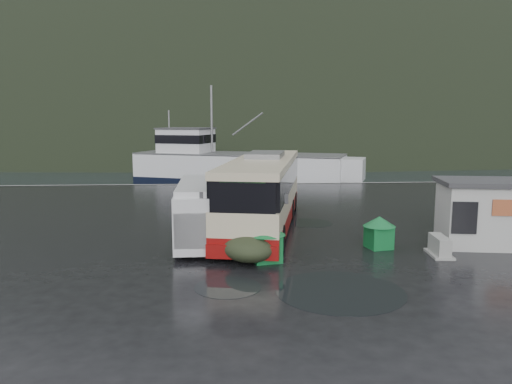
{
  "coord_description": "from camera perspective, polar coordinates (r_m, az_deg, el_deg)",
  "views": [
    {
      "loc": [
        -0.5,
        -21.51,
        5.51
      ],
      "look_at": [
        1.14,
        3.95,
        1.7
      ],
      "focal_mm": 35.0,
      "sensor_mm": 36.0,
      "label": 1
    }
  ],
  "objects": [
    {
      "name": "quay_edge",
      "position": [
        41.88,
        -2.97,
        0.92
      ],
      "size": [
        160.0,
        0.6,
        1.5
      ],
      "primitive_type": "cube",
      "color": "#999993",
      "rests_on": "ground"
    },
    {
      "name": "waste_bin_right",
      "position": [
        22.04,
        13.81,
        -6.23
      ],
      "size": [
        1.17,
        1.17,
        1.38
      ],
      "primitive_type": null,
      "rotation": [
        0.0,
        0.0,
        0.21
      ],
      "color": "#136B31",
      "rests_on": "ground"
    },
    {
      "name": "ground",
      "position": [
        22.21,
        -2.29,
        -5.87
      ],
      "size": [
        160.0,
        160.0,
        0.0
      ],
      "primitive_type": "plane",
      "color": "black",
      "rests_on": "ground"
    },
    {
      "name": "white_van",
      "position": [
        22.56,
        -6.05,
        -5.69
      ],
      "size": [
        2.33,
        6.55,
        2.73
      ],
      "primitive_type": null,
      "rotation": [
        0.0,
        0.0,
        0.01
      ],
      "color": "silver",
      "rests_on": "ground"
    },
    {
      "name": "puddles",
      "position": [
        18.37,
        6.59,
        -9.0
      ],
      "size": [
        6.79,
        13.64,
        0.01
      ],
      "color": "black",
      "rests_on": "ground"
    },
    {
      "name": "harbor_water",
      "position": [
        131.63,
        -3.48,
        6.08
      ],
      "size": [
        300.0,
        180.0,
        0.02
      ],
      "primitive_type": "cube",
      "color": "black",
      "rests_on": "ground"
    },
    {
      "name": "jersey_barrier_b",
      "position": [
        24.61,
        24.51,
        -5.23
      ],
      "size": [
        0.84,
        1.56,
        0.76
      ],
      "primitive_type": null,
      "rotation": [
        0.0,
        0.0,
        0.05
      ],
      "color": "#999993",
      "rests_on": "ground"
    },
    {
      "name": "jersey_barrier_a",
      "position": [
        21.62,
        20.19,
        -6.8
      ],
      "size": [
        0.94,
        1.65,
        0.79
      ],
      "primitive_type": null,
      "rotation": [
        0.0,
        0.0,
        -0.1
      ],
      "color": "#999993",
      "rests_on": "ground"
    },
    {
      "name": "waste_bin_left",
      "position": [
        19.54,
        1.16,
        -7.89
      ],
      "size": [
        1.29,
        1.29,
        1.51
      ],
      "primitive_type": null,
      "rotation": [
        0.0,
        0.0,
        0.22
      ],
      "color": "#136B31",
      "rests_on": "ground"
    },
    {
      "name": "headland",
      "position": [
        271.77,
        -1.48,
        7.33
      ],
      "size": [
        780.0,
        540.0,
        570.0
      ],
      "primitive_type": "ellipsoid",
      "color": "black",
      "rests_on": "ground"
    },
    {
      "name": "coach_bus",
      "position": [
        25.37,
        0.79,
        -4.05
      ],
      "size": [
        5.81,
        13.67,
        3.76
      ],
      "primitive_type": null,
      "rotation": [
        0.0,
        0.0,
        -0.2
      ],
      "color": "beige",
      "rests_on": "ground"
    },
    {
      "name": "dome_tent",
      "position": [
        19.69,
        -1.01,
        -7.76
      ],
      "size": [
        2.68,
        3.31,
        1.15
      ],
      "primitive_type": null,
      "rotation": [
        0.0,
        0.0,
        0.22
      ],
      "color": "#2B331E",
      "rests_on": "ground"
    },
    {
      "name": "ticket_kiosk",
      "position": [
        23.95,
        24.22,
        -5.57
      ],
      "size": [
        4.08,
        3.35,
        2.88
      ],
      "primitive_type": null,
      "rotation": [
        0.0,
        0.0,
        -0.16
      ],
      "color": "#B7B7B3",
      "rests_on": "ground"
    },
    {
      "name": "fishing_trawler",
      "position": [
        51.51,
        -2.0,
        2.35
      ],
      "size": [
        25.72,
        14.23,
        10.16
      ],
      "primitive_type": null,
      "rotation": [
        0.0,
        0.0,
        -0.36
      ],
      "color": "silver",
      "rests_on": "ground"
    }
  ]
}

